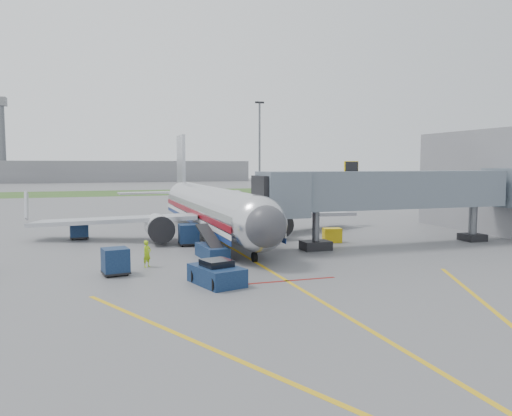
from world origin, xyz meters
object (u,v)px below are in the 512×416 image
object	(u,v)px
belt_loader	(212,251)
ramp_worker	(147,254)
pushback_tug	(217,274)
airliner	(210,207)

from	to	relation	value
belt_loader	ramp_worker	size ratio (longest dim) A/B	2.65
pushback_tug	belt_loader	world-z (taller)	belt_loader
ramp_worker	belt_loader	bearing A→B (deg)	-21.87
airliner	pushback_tug	size ratio (longest dim) A/B	9.50
ramp_worker	pushback_tug	bearing A→B (deg)	-102.48
belt_loader	airliner	bearing A→B (deg)	77.39
pushback_tug	belt_loader	distance (m)	7.69
pushback_tug	belt_loader	size ratio (longest dim) A/B	0.82
ramp_worker	airliner	bearing A→B (deg)	20.18
airliner	belt_loader	size ratio (longest dim) A/B	7.76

